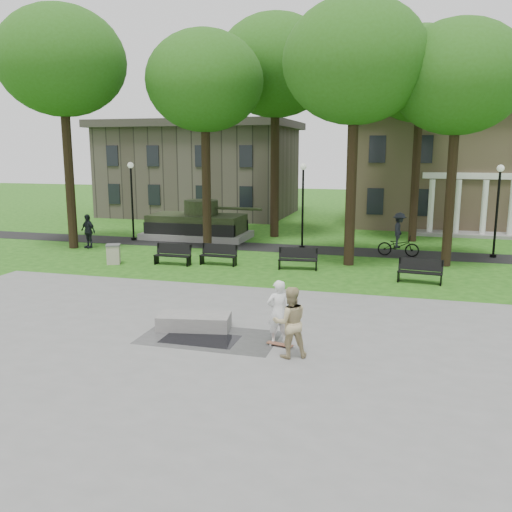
% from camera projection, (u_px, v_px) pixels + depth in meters
% --- Properties ---
extents(ground, '(120.00, 120.00, 0.00)m').
position_uv_depth(ground, '(223.00, 308.00, 19.02)').
color(ground, '#1B4B11').
rests_on(ground, ground).
extents(plaza, '(22.00, 16.00, 0.02)m').
position_uv_depth(plaza, '(162.00, 359.00, 14.29)').
color(plaza, gray).
rests_on(plaza, ground).
extents(footpath, '(44.00, 2.60, 0.01)m').
position_uv_depth(footpath, '(292.00, 249.00, 30.37)').
color(footpath, black).
rests_on(footpath, ground).
extents(building_right, '(17.00, 12.00, 8.60)m').
position_uv_depth(building_right, '(463.00, 165.00, 40.16)').
color(building_right, '#9E8460').
rests_on(building_right, ground).
extents(building_left, '(15.00, 10.00, 7.20)m').
position_uv_depth(building_left, '(201.00, 172.00, 46.27)').
color(building_left, '#4C443D').
rests_on(building_left, ground).
extents(tree_0, '(6.80, 6.80, 12.97)m').
position_uv_depth(tree_0, '(62.00, 62.00, 28.75)').
color(tree_0, black).
rests_on(tree_0, ground).
extents(tree_1, '(6.20, 6.20, 11.63)m').
position_uv_depth(tree_1, '(205.00, 82.00, 28.41)').
color(tree_1, black).
rests_on(tree_1, ground).
extents(tree_2, '(6.60, 6.60, 12.16)m').
position_uv_depth(tree_2, '(355.00, 62.00, 24.36)').
color(tree_2, black).
rests_on(tree_2, ground).
extents(tree_3, '(6.00, 6.00, 11.19)m').
position_uv_depth(tree_3, '(458.00, 78.00, 24.26)').
color(tree_3, black).
rests_on(tree_3, ground).
extents(tree_4, '(7.20, 7.20, 13.50)m').
position_uv_depth(tree_4, '(275.00, 67.00, 32.68)').
color(tree_4, black).
rests_on(tree_4, ground).
extents(tree_5, '(6.40, 6.40, 12.44)m').
position_uv_depth(tree_5, '(421.00, 75.00, 31.07)').
color(tree_5, black).
rests_on(tree_5, ground).
extents(lamp_left, '(0.36, 0.36, 4.73)m').
position_uv_depth(lamp_left, '(132.00, 195.00, 32.74)').
color(lamp_left, black).
rests_on(lamp_left, ground).
extents(lamp_mid, '(0.36, 0.36, 4.73)m').
position_uv_depth(lamp_mid, '(303.00, 199.00, 29.99)').
color(lamp_mid, black).
rests_on(lamp_mid, ground).
extents(lamp_right, '(0.36, 0.36, 4.73)m').
position_uv_depth(lamp_right, '(498.00, 203.00, 27.37)').
color(lamp_right, black).
rests_on(lamp_right, ground).
extents(tank_monument, '(7.45, 3.40, 2.40)m').
position_uv_depth(tank_monument, '(198.00, 225.00, 33.79)').
color(tank_monument, gray).
rests_on(tank_monument, ground).
extents(puddle, '(2.20, 1.20, 0.00)m').
position_uv_depth(puddle, '(200.00, 339.00, 15.79)').
color(puddle, black).
rests_on(puddle, plaza).
extents(concrete_block, '(2.34, 1.37, 0.45)m').
position_uv_depth(concrete_block, '(194.00, 321.00, 16.68)').
color(concrete_block, gray).
rests_on(concrete_block, plaza).
extents(skateboard, '(0.80, 0.37, 0.07)m').
position_uv_depth(skateboard, '(280.00, 345.00, 15.20)').
color(skateboard, brown).
rests_on(skateboard, plaza).
extents(skateboarder, '(0.80, 0.73, 1.84)m').
position_uv_depth(skateboarder, '(278.00, 312.00, 15.32)').
color(skateboarder, white).
rests_on(skateboarder, plaza).
extents(friend_watching, '(1.15, 1.04, 1.92)m').
position_uv_depth(friend_watching, '(290.00, 322.00, 14.27)').
color(friend_watching, tan).
rests_on(friend_watching, plaza).
extents(pedestrian_walker, '(1.22, 0.83, 1.92)m').
position_uv_depth(pedestrian_walker, '(88.00, 231.00, 30.46)').
color(pedestrian_walker, black).
rests_on(pedestrian_walker, ground).
extents(cyclist, '(2.14, 1.22, 2.28)m').
position_uv_depth(cyclist, '(399.00, 239.00, 28.07)').
color(cyclist, black).
rests_on(cyclist, ground).
extents(park_bench_0, '(1.81, 0.55, 1.00)m').
position_uv_depth(park_bench_0, '(173.00, 254.00, 26.08)').
color(park_bench_0, black).
rests_on(park_bench_0, ground).
extents(park_bench_1, '(1.82, 0.61, 1.00)m').
position_uv_depth(park_bench_1, '(219.00, 254.00, 26.02)').
color(park_bench_1, black).
rests_on(park_bench_1, ground).
extents(park_bench_2, '(1.84, 0.72, 1.00)m').
position_uv_depth(park_bench_2, '(298.00, 258.00, 25.06)').
color(park_bench_2, black).
rests_on(park_bench_2, ground).
extents(park_bench_3, '(1.84, 0.72, 1.00)m').
position_uv_depth(park_bench_3, '(420.00, 271.00, 22.48)').
color(park_bench_3, black).
rests_on(park_bench_3, ground).
extents(trash_bin, '(0.87, 0.87, 0.96)m').
position_uv_depth(trash_bin, '(114.00, 254.00, 26.27)').
color(trash_bin, '#AEA88F').
rests_on(trash_bin, ground).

